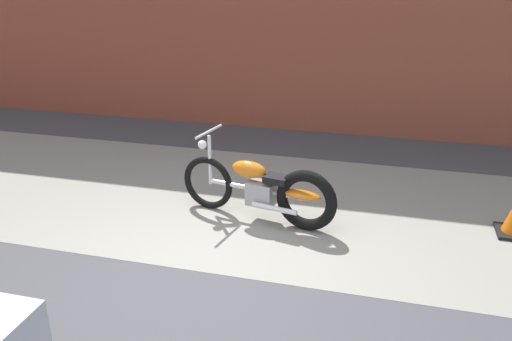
# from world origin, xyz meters

# --- Properties ---
(ground_plane) EXTENTS (80.00, 80.00, 0.00)m
(ground_plane) POSITION_xyz_m (0.00, 0.00, 0.00)
(ground_plane) COLOR #47474C
(sidewalk_slab) EXTENTS (36.00, 3.50, 0.01)m
(sidewalk_slab) POSITION_xyz_m (0.00, 1.75, 0.00)
(sidewalk_slab) COLOR gray
(sidewalk_slab) RESTS_ON ground
(motorcycle_orange) EXTENTS (1.99, 0.70, 1.03)m
(motorcycle_orange) POSITION_xyz_m (0.27, 1.26, 0.40)
(motorcycle_orange) COLOR black
(motorcycle_orange) RESTS_ON ground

